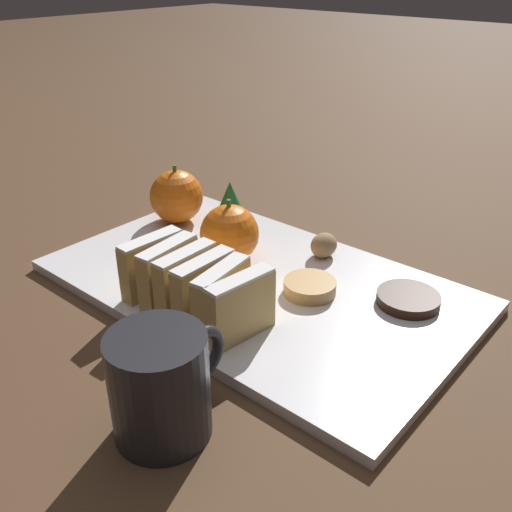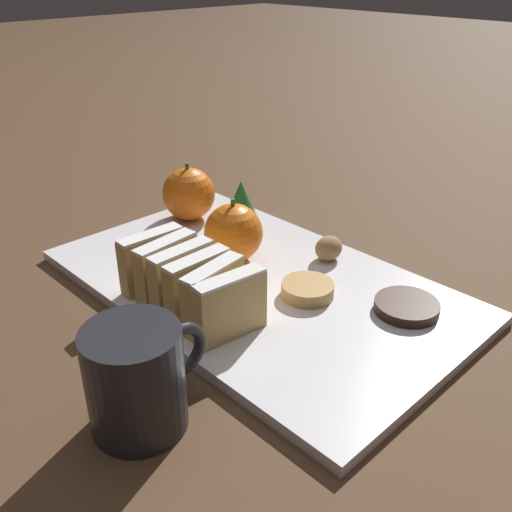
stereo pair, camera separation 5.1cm
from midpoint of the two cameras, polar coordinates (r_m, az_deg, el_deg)
The scene contains 15 objects.
ground_plane at distance 0.64m, azimuth 2.29°, elevation -3.39°, with size 6.00×6.00×0.00m, color #513823.
serving_platter at distance 0.63m, azimuth 2.30°, elevation -2.93°, with size 0.28×0.46×0.01m.
stollen_slice_front at distance 0.53m, azimuth 0.18°, elevation -5.14°, with size 0.07×0.03×0.06m.
stollen_slice_second at distance 0.54m, azimuth -1.58°, elevation -4.07°, with size 0.07×0.03×0.06m.
stollen_slice_third at distance 0.56m, azimuth -3.22°, elevation -3.04°, with size 0.07×0.02×0.06m.
stollen_slice_fourth at distance 0.58m, azimuth -4.87°, elevation -2.12°, with size 0.07×0.02×0.06m.
stollen_slice_fifth at distance 0.59m, azimuth -6.50°, elevation -1.28°, with size 0.07×0.02×0.06m.
stollen_slice_sixth at distance 0.61m, azimuth -7.99°, elevation -0.47°, with size 0.07×0.02×0.06m.
orange_near at distance 0.77m, azimuth -4.86°, elevation 6.17°, with size 0.07×0.07×0.08m.
orange_far at distance 0.66m, azimuth -0.06°, elevation 2.28°, with size 0.07×0.07×0.08m.
walnut at distance 0.68m, azimuth 9.43°, elevation 0.73°, with size 0.04×0.03×0.03m.
chocolate_cookie at distance 0.60m, azimuth 17.20°, elevation -4.92°, with size 0.07×0.07×0.01m.
gingerbread_cookie at distance 0.60m, azimuth 7.59°, elevation -3.39°, with size 0.06×0.06×0.01m.
evergreen_sprig at distance 0.76m, azimuth 0.44°, elevation 5.39°, with size 0.05×0.05×0.06m.
coffee_mug at distance 0.45m, azimuth -8.52°, elevation -12.11°, with size 0.11×0.08×0.09m.
Camera 2 is at (-0.38, -0.39, 0.33)m, focal length 40.00 mm.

